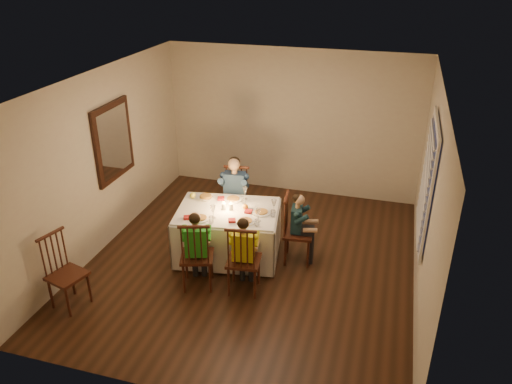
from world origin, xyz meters
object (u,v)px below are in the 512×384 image
(serving_bowl, at_px, (206,198))
(child_teal, at_px, (297,260))
(chair_near_right, at_px, (244,289))
(chair_near_left, at_px, (199,285))
(chair_end, at_px, (297,260))
(chair_extra, at_px, (73,305))
(dining_table, at_px, (228,223))
(chair_adult, at_px, (235,228))
(adult, at_px, (235,228))
(child_yellow, at_px, (244,289))
(child_green, at_px, (199,285))

(serving_bowl, bearing_deg, child_teal, -2.45)
(chair_near_right, bearing_deg, chair_near_left, -0.38)
(chair_end, bearing_deg, chair_extra, 118.96)
(dining_table, bearing_deg, chair_near_right, -66.38)
(serving_bowl, bearing_deg, chair_adult, 64.58)
(adult, relative_size, child_yellow, 1.13)
(child_green, bearing_deg, serving_bowl, -93.09)
(dining_table, height_order, chair_near_left, dining_table)
(chair_near_right, xyz_separation_m, serving_bowl, (-0.87, 0.94, 0.78))
(chair_end, bearing_deg, chair_near_right, 142.75)
(chair_adult, relative_size, child_teal, 0.97)
(chair_near_left, relative_size, child_teal, 0.97)
(dining_table, relative_size, serving_bowl, 7.24)
(chair_end, height_order, child_green, child_green)
(adult, bearing_deg, child_yellow, -74.63)
(child_green, bearing_deg, child_teal, -157.43)
(chair_near_right, relative_size, child_teal, 0.97)
(child_teal, bearing_deg, adult, 55.78)
(dining_table, bearing_deg, adult, 92.33)
(chair_adult, bearing_deg, chair_near_left, -97.04)
(chair_adult, bearing_deg, adult, 0.00)
(child_yellow, bearing_deg, chair_extra, 17.17)
(chair_adult, bearing_deg, chair_end, -34.93)
(chair_extra, height_order, child_yellow, child_yellow)
(chair_extra, relative_size, child_yellow, 0.92)
(dining_table, relative_size, chair_end, 1.55)
(chair_near_left, distance_m, chair_end, 1.49)
(serving_bowl, bearing_deg, chair_end, -2.45)
(chair_extra, distance_m, child_green, 1.61)
(adult, bearing_deg, child_green, -97.04)
(chair_near_right, distance_m, adult, 1.61)
(chair_end, xyz_separation_m, child_yellow, (-0.53, -0.88, 0.00))
(chair_extra, relative_size, adult, 0.82)
(chair_adult, xyz_separation_m, chair_extra, (-1.38, -2.39, 0.00))
(chair_adult, distance_m, child_teal, 1.29)
(child_green, bearing_deg, adult, -107.36)
(adult, bearing_deg, chair_adult, 0.00)
(serving_bowl, bearing_deg, adult, 64.58)
(child_green, distance_m, child_teal, 1.49)
(dining_table, bearing_deg, child_yellow, -66.38)
(chair_near_right, bearing_deg, adult, -74.76)
(chair_adult, bearing_deg, serving_bowl, -122.53)
(chair_adult, xyz_separation_m, serving_bowl, (-0.26, -0.54, 0.78))
(dining_table, bearing_deg, chair_near_left, -109.38)
(child_green, relative_size, child_teal, 1.05)
(serving_bowl, bearing_deg, chair_near_left, -75.67)
(chair_end, xyz_separation_m, child_teal, (0.00, 0.00, 0.00))
(child_yellow, bearing_deg, dining_table, -64.72)
(chair_extra, height_order, adult, adult)
(chair_near_left, bearing_deg, chair_adult, -107.36)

